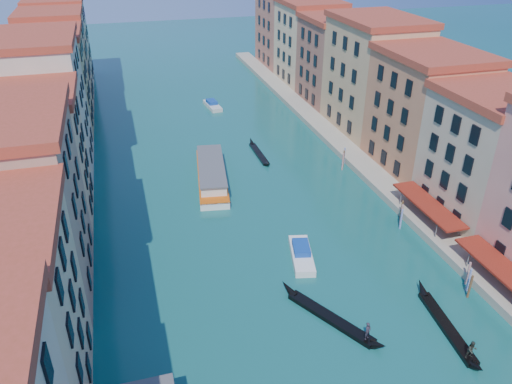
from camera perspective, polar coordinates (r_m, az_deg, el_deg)
left_bank_palazzos at (r=78.45m, az=-23.51°, el=7.16°), size 12.80×128.40×21.00m
right_bank_palazzos at (r=89.71m, az=14.97°, el=11.13°), size 12.80×128.40×21.00m
quay at (r=89.23m, az=9.75°, el=5.25°), size 4.00×140.00×1.00m
mooring_poles_right at (r=60.75m, az=21.58°, el=-7.84°), size 1.44×54.24×3.20m
vaporetto_far at (r=76.80m, az=-5.10°, el=2.15°), size 6.76×18.67×2.72m
gondola_fore at (r=52.12m, az=8.50°, el=-13.88°), size 7.45×12.22×2.68m
gondola_right at (r=53.86m, az=21.13°, el=-14.17°), size 2.35×12.99×2.59m
gondola_far at (r=85.56m, az=0.30°, el=4.51°), size 1.13×11.48×1.63m
motorboat_mid at (r=59.86m, az=5.22°, el=-7.03°), size 3.92×7.75×1.54m
motorboat_far at (r=108.55m, az=-5.01°, el=9.89°), size 2.97×7.24×1.46m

